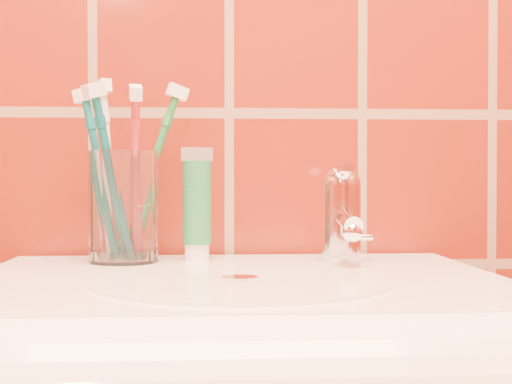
{
  "coord_description": "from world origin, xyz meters",
  "views": [
    {
      "loc": [
        -0.04,
        0.13,
        0.96
      ],
      "look_at": [
        0.03,
        1.08,
        0.94
      ],
      "focal_mm": 55.0,
      "sensor_mm": 36.0,
      "label": 1
    }
  ],
  "objects": [
    {
      "name": "toothbrush_1",
      "position": [
        -0.12,
        1.08,
        0.95
      ],
      "size": [
        0.05,
        0.14,
        0.23
      ],
      "primitive_type": null,
      "rotation": [
        0.28,
        0.0,
        0.15
      ],
      "color": "#A32325",
      "rests_on": "glass_tumbler"
    },
    {
      "name": "glass_tumbler",
      "position": [
        -0.13,
        1.1,
        0.92
      ],
      "size": [
        0.09,
        0.09,
        0.14
      ],
      "primitive_type": "cylinder",
      "rotation": [
        0.0,
        0.0,
        -0.03
      ],
      "color": "white",
      "rests_on": "pedestal_sink"
    },
    {
      "name": "faucet",
      "position": [
        0.14,
        1.09,
        0.91
      ],
      "size": [
        0.05,
        0.11,
        0.12
      ],
      "color": "white",
      "rests_on": "pedestal_sink"
    },
    {
      "name": "toothbrush_3",
      "position": [
        -0.14,
        1.08,
        0.96
      ],
      "size": [
        0.12,
        0.12,
        0.23
      ],
      "primitive_type": null,
      "rotation": [
        0.25,
        0.0,
        -0.8
      ],
      "color": "#0B5762",
      "rests_on": "glass_tumbler"
    },
    {
      "name": "toothbrush_4",
      "position": [
        -0.1,
        1.12,
        0.96
      ],
      "size": [
        0.14,
        0.12,
        0.23
      ],
      "primitive_type": null,
      "rotation": [
        0.34,
        0.0,
        1.87
      ],
      "color": "#1D6D34",
      "rests_on": "glass_tumbler"
    },
    {
      "name": "toothbrush_2",
      "position": [
        -0.15,
        1.11,
        0.96
      ],
      "size": [
        0.08,
        0.1,
        0.24
      ],
      "primitive_type": null,
      "rotation": [
        0.16,
        0.0,
        -2.62
      ],
      "color": "silver",
      "rests_on": "glass_tumbler"
    },
    {
      "name": "toothbrush_0",
      "position": [
        -0.16,
        1.1,
        0.96
      ],
      "size": [
        0.11,
        0.09,
        0.22
      ],
      "primitive_type": null,
      "rotation": [
        0.23,
        0.0,
        -1.92
      ],
      "color": "#0C6165",
      "rests_on": "glass_tumbler"
    },
    {
      "name": "toothpaste_tube",
      "position": [
        -0.04,
        1.12,
        0.92
      ],
      "size": [
        0.04,
        0.04,
        0.14
      ],
      "rotation": [
        0.0,
        0.0,
        0.16
      ],
      "color": "white",
      "rests_on": "pedestal_sink"
    }
  ]
}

